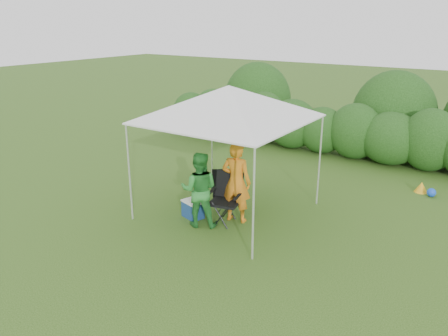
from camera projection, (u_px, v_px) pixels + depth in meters
The scene contains 10 objects.
ground at pixel (216, 219), 9.48m from camera, with size 70.00×70.00×0.00m, color #3D621F.
hedge at pixel (322, 128), 13.94m from camera, with size 12.08×1.53×1.80m.
canopy at pixel (229, 103), 9.08m from camera, with size 3.10×3.10×2.83m.
chair_right at pixel (227, 195), 9.20m from camera, with size 0.76×0.71×1.07m.
chair_left at pixel (223, 187), 9.90m from camera, with size 0.70×0.69×0.88m.
man at pixel (236, 182), 9.14m from camera, with size 0.64×0.42×1.75m, color orange.
woman at pixel (199, 190), 8.96m from camera, with size 0.77×0.60×1.59m, color #2B8532.
cooler at pixel (193, 209), 9.51m from camera, with size 0.54×0.45×0.39m.
bottle at pixel (194, 198), 9.35m from camera, with size 0.06×0.06×0.21m, color #592D0C.
lawn_toy at pixel (424, 189), 10.84m from camera, with size 0.53×0.44×0.27m.
Camera 1 is at (4.93, -7.06, 4.11)m, focal length 35.00 mm.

